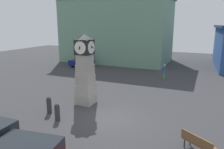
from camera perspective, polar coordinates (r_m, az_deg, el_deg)
The scene contains 8 objects.
ground_plane at distance 13.46m, azimuth -0.63°, elevation -11.44°, with size 67.61×67.61×0.00m, color #38383A.
clock_tower at distance 15.29m, azimuth -7.04°, elevation 0.80°, with size 1.36×1.36×4.92m.
bollard_near_tower at distance 14.57m, azimuth -16.13°, elevation -7.64°, with size 0.31×0.31×1.10m.
bollard_mid_row at distance 13.43m, azimuth -14.13°, elevation -9.45°, with size 0.31×0.31×1.05m.
car_end_of_row at distance 29.82m, azimuth -7.40°, elevation 3.84°, with size 2.21×4.24×1.56m.
bench at distance 10.71m, azimuth 21.64°, elevation -16.21°, with size 1.63×1.33×0.90m.
pedestrian_near_bench at distance 22.76m, azimuth 13.50°, elevation 0.93°, with size 0.36×0.46×1.59m.
warehouse_blue_far at distance 33.15m, azimuth 1.42°, elevation 11.44°, with size 15.66×9.34×9.09m.
Camera 1 is at (5.24, -11.04, 5.64)m, focal length 35.00 mm.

